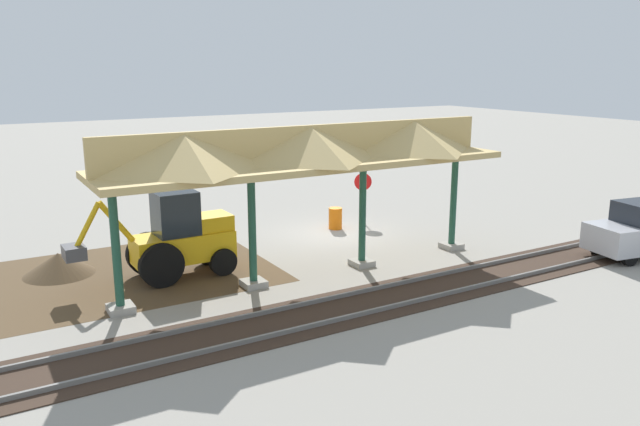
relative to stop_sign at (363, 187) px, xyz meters
The scene contains 8 objects.
ground_plane 2.95m from the stop_sign, 27.33° to the left, with size 120.00×120.00×0.00m, color gray.
dirt_work_zone 11.10m from the stop_sign, ahead, with size 9.53×7.00×0.01m, color brown.
platform_canopy 7.97m from the stop_sign, 42.67° to the left, with size 13.37×3.20×4.90m.
rail_tracks 8.52m from the stop_sign, 74.59° to the left, with size 60.00×2.58×0.15m.
stop_sign is the anchor object (origin of this frame).
backhoe 9.68m from the stop_sign, 17.89° to the left, with size 5.26×1.76×2.82m.
dirt_mound 12.71m from the stop_sign, ahead, with size 4.59×4.59×1.44m, color brown.
traffic_barrel 2.06m from the stop_sign, 15.08° to the left, with size 0.56×0.56×0.90m, color orange.
Camera 1 is at (12.85, 20.80, 6.72)m, focal length 35.00 mm.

